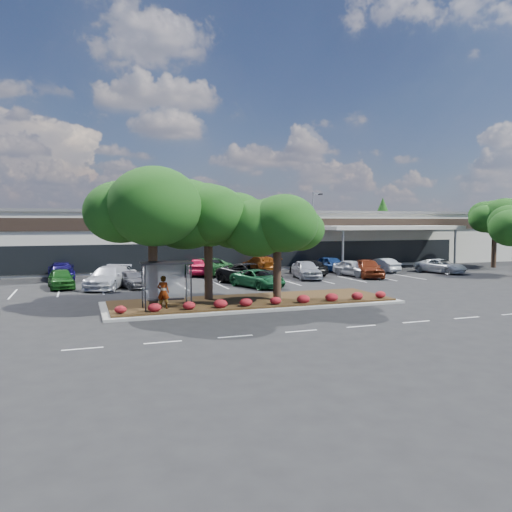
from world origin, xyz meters
name	(u,v)px	position (x,y,z in m)	size (l,w,h in m)	color
ground	(310,313)	(0.00, 0.00, 0.00)	(160.00, 160.00, 0.00)	black
retail_store	(187,238)	(0.06, 33.91, 3.15)	(80.40, 25.20, 6.25)	beige
landscape_island	(253,302)	(-2.00, 4.00, 0.12)	(18.00, 6.00, 0.26)	gray
lane_markings	(248,289)	(-0.14, 10.42, 0.01)	(33.12, 20.06, 0.01)	silver
shrub_row	(265,301)	(-2.00, 1.90, 0.51)	(17.00, 0.80, 0.50)	maroon
bus_shelter	(166,271)	(-7.50, 2.95, 2.31)	(2.75, 1.55, 2.59)	black
island_tree_west	(153,237)	(-8.00, 4.50, 4.21)	(7.20, 7.20, 7.89)	#173B13
island_tree_mid	(208,240)	(-4.50, 5.20, 3.92)	(6.60, 6.60, 7.32)	#173B13
island_tree_east	(277,247)	(-0.50, 3.70, 3.51)	(5.80, 5.80, 6.50)	#173B13
tree_east_far	(495,233)	(31.00, 18.00, 3.81)	(6.40, 6.40, 7.62)	#173B13
conifer_north_east	(382,225)	(34.00, 44.00, 4.50)	(3.96, 3.96, 9.00)	#173B13
person_waiting	(163,292)	(-7.69, 2.77, 1.18)	(0.67, 0.44, 1.83)	#594C47
light_pole	(313,233)	(13.90, 28.03, 3.72)	(1.42, 0.69, 8.47)	gray
car_0	(61,278)	(-13.40, 15.65, 0.75)	(1.77, 4.40, 1.50)	#195619
car_1	(108,277)	(-10.02, 14.46, 0.83)	(2.33, 5.73, 1.66)	silver
car_2	(131,279)	(-8.33, 14.08, 0.68)	(1.60, 3.97, 1.35)	#5C5C64
car_3	(258,279)	(0.89, 11.11, 0.68)	(2.25, 4.89, 1.36)	#18562D
car_4	(250,274)	(0.97, 13.34, 0.84)	(2.78, 6.02, 1.67)	black
car_5	(306,269)	(6.89, 15.14, 0.82)	(1.94, 4.83, 1.65)	#9C9FA9
car_6	(368,268)	(12.65, 14.27, 0.85)	(2.01, 4.99, 1.70)	maroon
car_7	(354,268)	(11.98, 15.63, 0.76)	(1.79, 4.46, 1.52)	#B7BBC3
car_8	(441,266)	(21.44, 15.10, 0.69)	(2.29, 4.97, 1.38)	#B8BFC5
car_9	(61,271)	(-13.57, 21.83, 0.77)	(2.16, 5.30, 1.54)	#130C56
car_10	(120,274)	(-8.84, 18.25, 0.68)	(2.27, 4.91, 1.37)	silver
car_11	(205,267)	(-0.88, 20.78, 0.84)	(2.79, 6.05, 1.68)	#1F5625
car_12	(202,267)	(-1.14, 20.95, 0.77)	(1.63, 4.67, 1.54)	maroon
car_13	(260,264)	(4.95, 21.66, 0.82)	(2.31, 5.67, 1.65)	#7E370A
car_14	(308,268)	(8.38, 17.78, 0.72)	(2.01, 4.94, 1.43)	black
car_15	(326,264)	(11.63, 20.41, 0.79)	(1.86, 4.61, 1.57)	navy
car_16	(381,265)	(16.53, 17.95, 0.69)	(1.47, 4.21, 1.39)	#A5ACB2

